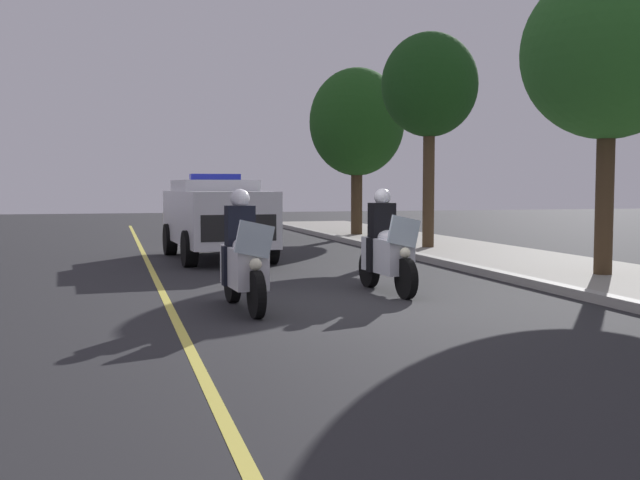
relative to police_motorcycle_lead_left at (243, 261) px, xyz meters
The scene contains 9 objects.
ground_plane 1.58m from the police_motorcycle_lead_left, 92.69° to the left, with size 80.00×80.00×0.00m, color #28282B.
curb_strip 5.32m from the police_motorcycle_lead_left, 90.72° to the left, with size 48.00×0.24×0.15m, color #9E9B93.
lane_stripe_center 1.22m from the police_motorcycle_lead_left, 93.78° to the right, with size 48.00×0.12×0.01m, color #E0D14C.
police_motorcycle_lead_left is the anchor object (origin of this frame).
police_motorcycle_lead_right 2.80m from the police_motorcycle_lead_left, 113.21° to the left, with size 2.14×0.60×1.72m.
police_suv 7.64m from the police_motorcycle_lead_left, behind, with size 5.01×2.31×2.05m.
tree_mid_block 8.13m from the police_motorcycle_lead_left, 103.45° to the left, with size 3.20×3.20×5.73m.
tree_far_back 11.36m from the police_motorcycle_lead_left, 142.54° to the left, with size 2.59×2.59×5.78m.
tree_behind_suv 15.93m from the police_motorcycle_lead_left, 155.98° to the left, with size 3.25×3.25×5.67m.
Camera 1 is at (10.73, -3.21, 1.76)m, focal length 42.77 mm.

